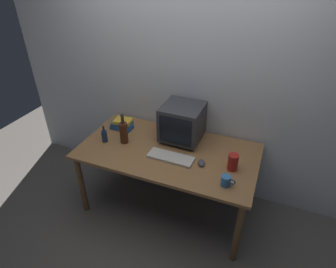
# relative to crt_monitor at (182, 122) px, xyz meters

# --- Properties ---
(ground_plane) EXTENTS (6.00, 6.00, 0.00)m
(ground_plane) POSITION_rel_crt_monitor_xyz_m (-0.06, -0.23, -0.92)
(ground_plane) COLOR #56514C
(back_wall) EXTENTS (4.00, 0.08, 2.50)m
(back_wall) POSITION_rel_crt_monitor_xyz_m (-0.06, 0.28, 0.33)
(back_wall) COLOR silver
(back_wall) RESTS_ON ground
(desk) EXTENTS (1.68, 0.89, 0.73)m
(desk) POSITION_rel_crt_monitor_xyz_m (-0.06, -0.23, -0.27)
(desk) COLOR olive
(desk) RESTS_ON ground
(crt_monitor) EXTENTS (0.39, 0.39, 0.37)m
(crt_monitor) POSITION_rel_crt_monitor_xyz_m (0.00, 0.00, 0.00)
(crt_monitor) COLOR #333338
(crt_monitor) RESTS_ON desk
(keyboard) EXTENTS (0.42, 0.16, 0.02)m
(keyboard) POSITION_rel_crt_monitor_xyz_m (0.02, -0.34, -0.18)
(keyboard) COLOR beige
(keyboard) RESTS_ON desk
(computer_mouse) EXTENTS (0.09, 0.11, 0.04)m
(computer_mouse) POSITION_rel_crt_monitor_xyz_m (0.30, -0.32, -0.17)
(computer_mouse) COLOR #3F3F47
(computer_mouse) RESTS_ON desk
(bottle_tall) EXTENTS (0.08, 0.08, 0.31)m
(bottle_tall) POSITION_rel_crt_monitor_xyz_m (-0.51, -0.27, -0.07)
(bottle_tall) COLOR #472314
(bottle_tall) RESTS_ON desk
(bottle_short) EXTENTS (0.06, 0.06, 0.18)m
(bottle_short) POSITION_rel_crt_monitor_xyz_m (-0.69, -0.33, -0.13)
(bottle_short) COLOR navy
(bottle_short) RESTS_ON desk
(book_stack) EXTENTS (0.23, 0.17, 0.11)m
(book_stack) POSITION_rel_crt_monitor_xyz_m (-0.65, -0.05, -0.14)
(book_stack) COLOR #28569E
(book_stack) RESTS_ON desk
(mug) EXTENTS (0.12, 0.08, 0.09)m
(mug) POSITION_rel_crt_monitor_xyz_m (0.56, -0.51, -0.15)
(mug) COLOR #3370B2
(mug) RESTS_ON desk
(metal_canister) EXTENTS (0.09, 0.09, 0.15)m
(metal_canister) POSITION_rel_crt_monitor_xyz_m (0.56, -0.29, -0.12)
(metal_canister) COLOR #A51E19
(metal_canister) RESTS_ON desk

